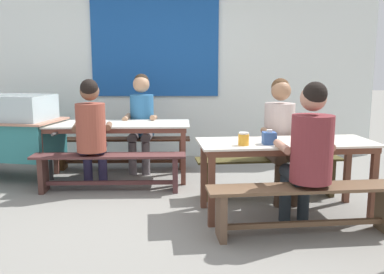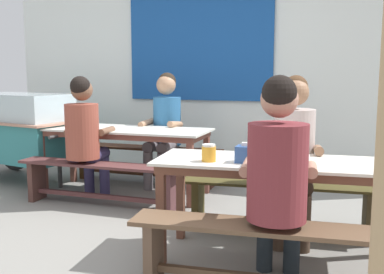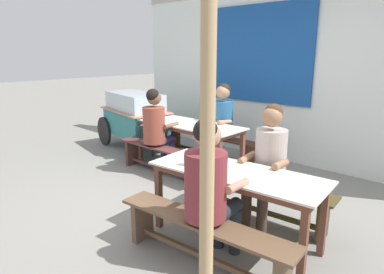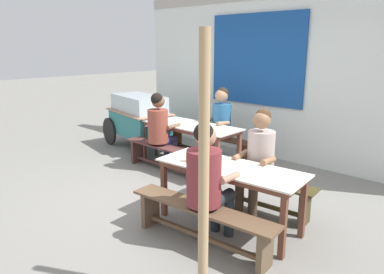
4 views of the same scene
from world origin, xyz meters
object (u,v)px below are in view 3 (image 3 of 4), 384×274
Objects in this scene: bench_far_front at (163,156)px; person_center_facing at (221,119)px; bench_far_back at (209,142)px; tissue_box at (211,164)px; dining_table_far at (188,127)px; person_left_back_turned at (156,125)px; dining_table_near at (236,179)px; condiment_jar at (189,160)px; person_near_front at (210,185)px; person_right_near_table at (268,159)px; food_cart at (135,116)px; bench_near_front at (202,235)px; wooden_support_post at (207,188)px; bench_near_back at (260,195)px.

bench_far_front is 1.32× the size of person_center_facing.
tissue_box reaches higher than bench_far_back.
dining_table_far is at bearing -119.71° from person_center_facing.
dining_table_near is at bearing -21.25° from person_left_back_turned.
dining_table_near is at bearing -34.66° from dining_table_far.
condiment_jar reaches higher than dining_table_near.
person_center_facing reaches higher than person_near_front.
dining_table_far is 1.43× the size of person_right_near_table.
food_cart is (-1.48, -0.46, 0.35)m from bench_far_back.
person_near_front reaches higher than bench_far_front.
bench_near_front is (0.05, -0.54, -0.35)m from dining_table_near.
dining_table_far is at bearing 135.49° from wooden_support_post.
wooden_support_post is at bearing -50.16° from bench_far_back.
tissue_box reaches higher than bench_near_back.
dining_table_far is 1.10× the size of bench_near_front.
food_cart is 1.47× the size of person_left_back_turned.
bench_far_back is 1.59m from food_cart.
bench_far_back is at bearing 90.81° from dining_table_far.
person_left_back_turned is at bearing 158.75° from dining_table_near.
wooden_support_post is at bearing -51.23° from tissue_box.
person_near_front is at bearing -32.39° from bench_far_front.
dining_table_near is at bearing -22.32° from food_cart.
tissue_box is (3.17, -1.52, 0.14)m from food_cart.
person_right_near_table reaches higher than dining_table_near.
person_right_near_table reaches higher than bench_far_front.
wooden_support_post reaches higher than person_left_back_turned.
tissue_box is (1.88, -0.95, 0.04)m from person_left_back_turned.
condiment_jar is (-0.50, -0.68, 0.04)m from person_right_near_table.
bench_near_front is 1.29× the size of person_center_facing.
bench_far_back is 1.45× the size of person_near_front.
bench_near_back is at bearing 77.91° from tissue_box.
bench_far_front and bench_near_back have the same top height.
person_near_front is 0.60m from condiment_jar.
person_center_facing is 2.39m from tissue_box.
dining_table_far reaches higher than bench_near_back.
bench_near_front is at bearing -43.67° from dining_table_far.
bench_far_back is 1.08× the size of bench_far_front.
person_right_near_table is (1.94, -0.81, 0.09)m from dining_table_far.
bench_far_front is at bearing 142.53° from wooden_support_post.
bench_far_back is at bearing 90.81° from bench_far_front.
bench_far_back is 0.88× the size of wooden_support_post.
dining_table_near is 0.65m from bench_near_front.
wooden_support_post is at bearing -32.48° from food_cart.
person_center_facing is at bearing 75.27° from bench_far_front.
food_cart is at bearing 165.81° from bench_near_back.
food_cart is 13.99× the size of tissue_box.
person_left_back_turned is at bearing 149.05° from person_near_front.
bench_far_front is at bearing -14.71° from person_left_back_turned.
food_cart is 3.92m from person_near_front.
bench_near_front is 12.53× the size of tissue_box.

